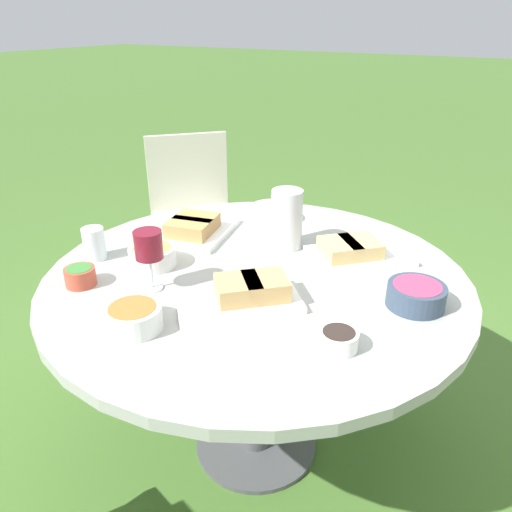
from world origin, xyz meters
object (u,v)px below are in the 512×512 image
object	(u,v)px
dining_table	(256,299)
wine_glass	(149,247)
chair_near_right	(193,205)
water_pitcher	(287,219)

from	to	relation	value
dining_table	wine_glass	distance (m)	0.39
chair_near_right	water_pitcher	distance (m)	1.13
water_pitcher	chair_near_right	bearing A→B (deg)	-34.88
dining_table	wine_glass	world-z (taller)	wine_glass
water_pitcher	wine_glass	bearing A→B (deg)	66.42
dining_table	wine_glass	bearing A→B (deg)	48.21
water_pitcher	wine_glass	distance (m)	0.51
dining_table	water_pitcher	bearing A→B (deg)	-87.09
dining_table	chair_near_right	bearing A→B (deg)	-43.16
chair_near_right	water_pitcher	world-z (taller)	water_pitcher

